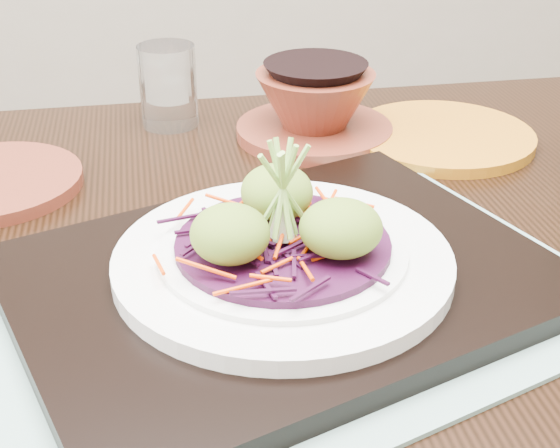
{
  "coord_description": "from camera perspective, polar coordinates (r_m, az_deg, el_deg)",
  "views": [
    {
      "loc": [
        -0.09,
        -0.59,
        1.05
      ],
      "look_at": [
        -0.03,
        -0.08,
        0.77
      ],
      "focal_mm": 50.0,
      "sensor_mm": 36.0,
      "label": 1
    }
  ],
  "objects": [
    {
      "name": "carrot_julienne",
      "position": [
        0.57,
        0.21,
        -0.81
      ],
      "size": [
        0.19,
        0.19,
        0.01
      ],
      "primitive_type": null,
      "color": "#EB3C04",
      "rests_on": "cabbage_bed"
    },
    {
      "name": "scallion_garnish",
      "position": [
        0.55,
        0.22,
        2.26
      ],
      "size": [
        0.06,
        0.06,
        0.09
      ],
      "primitive_type": null,
      "color": "#82B548",
      "rests_on": "cabbage_bed"
    },
    {
      "name": "cabbage_bed",
      "position": [
        0.57,
        0.21,
        -1.49
      ],
      "size": [
        0.16,
        0.16,
        0.01
      ],
      "primitive_type": "cylinder",
      "color": "#360A2D",
      "rests_on": "white_plate"
    },
    {
      "name": "serving_tray",
      "position": [
        0.59,
        0.2,
        -4.01
      ],
      "size": [
        0.47,
        0.42,
        0.02
      ],
      "primitive_type": "cube",
      "rotation": [
        0.0,
        0.0,
        0.41
      ],
      "color": "black",
      "rests_on": "placemat"
    },
    {
      "name": "placemat",
      "position": [
        0.59,
        0.2,
        -4.88
      ],
      "size": [
        0.55,
        0.5,
        0.0
      ],
      "primitive_type": "cube",
      "rotation": [
        0.0,
        0.0,
        0.41
      ],
      "color": "gray",
      "rests_on": "dining_table"
    },
    {
      "name": "guacamole_scoops",
      "position": [
        0.56,
        0.22,
        0.47
      ],
      "size": [
        0.14,
        0.12,
        0.04
      ],
      "color": "olive",
      "rests_on": "cabbage_bed"
    },
    {
      "name": "water_glass",
      "position": [
        0.9,
        -8.19,
        9.97
      ],
      "size": [
        0.08,
        0.08,
        0.09
      ],
      "primitive_type": "cylinder",
      "rotation": [
        0.0,
        0.0,
        0.29
      ],
      "color": "white",
      "rests_on": "dining_table"
    },
    {
      "name": "dining_table",
      "position": [
        0.69,
        -1.95,
        -8.98
      ],
      "size": [
        1.21,
        0.86,
        0.72
      ],
      "rotation": [
        0.0,
        0.0,
        0.08
      ],
      "color": "black",
      "rests_on": "ground"
    },
    {
      "name": "terracotta_bowl_set",
      "position": [
        0.86,
        2.56,
        8.45
      ],
      "size": [
        0.21,
        0.21,
        0.07
      ],
      "rotation": [
        0.0,
        0.0,
        0.28
      ],
      "color": "#5E2316",
      "rests_on": "dining_table"
    },
    {
      "name": "white_plate",
      "position": [
        0.58,
        0.21,
        -2.58
      ],
      "size": [
        0.25,
        0.25,
        0.02
      ],
      "color": "white",
      "rests_on": "serving_tray"
    },
    {
      "name": "yellow_plate",
      "position": [
        0.87,
        11.79,
        6.31
      ],
      "size": [
        0.23,
        0.23,
        0.01
      ],
      "primitive_type": "cylinder",
      "rotation": [
        0.0,
        0.0,
        -0.19
      ],
      "color": "#AC6313",
      "rests_on": "dining_table"
    }
  ]
}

